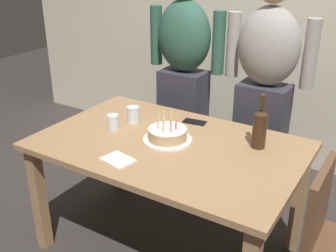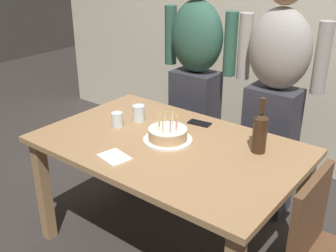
% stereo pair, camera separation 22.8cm
% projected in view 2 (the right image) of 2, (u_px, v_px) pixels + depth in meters
% --- Properties ---
extents(ground_plane, '(10.00, 10.00, 0.00)m').
position_uv_depth(ground_plane, '(168.00, 245.00, 2.61)').
color(ground_plane, '#332D2B').
extents(back_wall, '(5.20, 0.10, 2.60)m').
position_uv_depth(back_wall, '(288.00, 11.00, 3.20)').
color(back_wall, beige).
rests_on(back_wall, ground_plane).
extents(dining_table, '(1.50, 0.96, 0.74)m').
position_uv_depth(dining_table, '(168.00, 158.00, 2.35)').
color(dining_table, '#A37A51').
rests_on(dining_table, ground_plane).
extents(birthday_cake, '(0.29, 0.29, 0.16)m').
position_uv_depth(birthday_cake, '(168.00, 135.00, 2.32)').
color(birthday_cake, white).
rests_on(birthday_cake, dining_table).
extents(water_glass_near, '(0.08, 0.08, 0.10)m').
position_uv_depth(water_glass_near, '(139.00, 113.00, 2.59)').
color(water_glass_near, silver).
rests_on(water_glass_near, dining_table).
extents(water_glass_far, '(0.07, 0.07, 0.09)m').
position_uv_depth(water_glass_far, '(117.00, 120.00, 2.51)').
color(water_glass_far, silver).
rests_on(water_glass_far, dining_table).
extents(wine_bottle, '(0.08, 0.08, 0.31)m').
position_uv_depth(wine_bottle, '(260.00, 131.00, 2.16)').
color(wine_bottle, '#382314').
rests_on(wine_bottle, dining_table).
extents(cell_phone, '(0.15, 0.09, 0.01)m').
position_uv_depth(cell_phone, '(200.00, 123.00, 2.56)').
color(cell_phone, black).
rests_on(cell_phone, dining_table).
extents(napkin_stack, '(0.19, 0.16, 0.01)m').
position_uv_depth(napkin_stack, '(114.00, 157.00, 2.15)').
color(napkin_stack, white).
rests_on(napkin_stack, dining_table).
extents(person_man_bearded, '(0.61, 0.27, 1.66)m').
position_uv_depth(person_man_bearded, '(196.00, 78.00, 3.02)').
color(person_man_bearded, '#33333D').
rests_on(person_man_bearded, ground_plane).
extents(person_woman_cardigan, '(0.61, 0.27, 1.66)m').
position_uv_depth(person_woman_cardigan, '(275.00, 95.00, 2.66)').
color(person_woman_cardigan, '#33333D').
rests_on(person_woman_cardigan, ground_plane).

